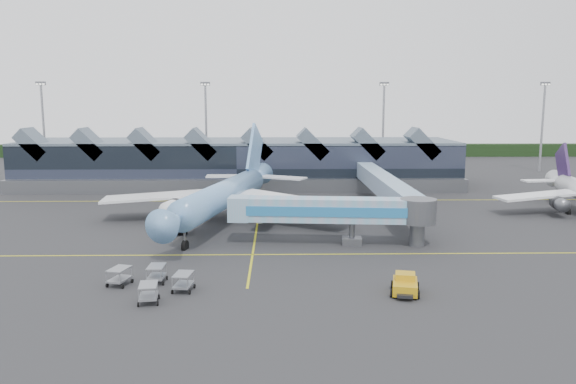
{
  "coord_description": "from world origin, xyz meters",
  "views": [
    {
      "loc": [
        2.83,
        -71.07,
        17.5
      ],
      "look_at": [
        4.41,
        6.61,
        5.0
      ],
      "focal_mm": 35.0,
      "sensor_mm": 36.0,
      "label": 1
    }
  ],
  "objects_px": {
    "jet_bridge": "(344,211)",
    "pushback_tug": "(405,285)",
    "main_airliner": "(226,193)",
    "fuel_truck": "(176,217)"
  },
  "relations": [
    {
      "from": "pushback_tug",
      "to": "jet_bridge",
      "type": "bearing_deg",
      "value": 113.77
    },
    {
      "from": "jet_bridge",
      "to": "fuel_truck",
      "type": "height_order",
      "value": "jet_bridge"
    },
    {
      "from": "jet_bridge",
      "to": "pushback_tug",
      "type": "bearing_deg",
      "value": -73.54
    },
    {
      "from": "main_airliner",
      "to": "pushback_tug",
      "type": "distance_m",
      "value": 37.53
    },
    {
      "from": "main_airliner",
      "to": "jet_bridge",
      "type": "relative_size",
      "value": 1.73
    },
    {
      "from": "jet_bridge",
      "to": "fuel_truck",
      "type": "xyz_separation_m",
      "value": [
        -22.2,
        8.96,
        -2.4
      ]
    },
    {
      "from": "jet_bridge",
      "to": "fuel_truck",
      "type": "distance_m",
      "value": 24.06
    },
    {
      "from": "fuel_truck",
      "to": "pushback_tug",
      "type": "relative_size",
      "value": 2.16
    },
    {
      "from": "main_airliner",
      "to": "fuel_truck",
      "type": "relative_size",
      "value": 4.66
    },
    {
      "from": "jet_bridge",
      "to": "pushback_tug",
      "type": "height_order",
      "value": "jet_bridge"
    }
  ]
}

